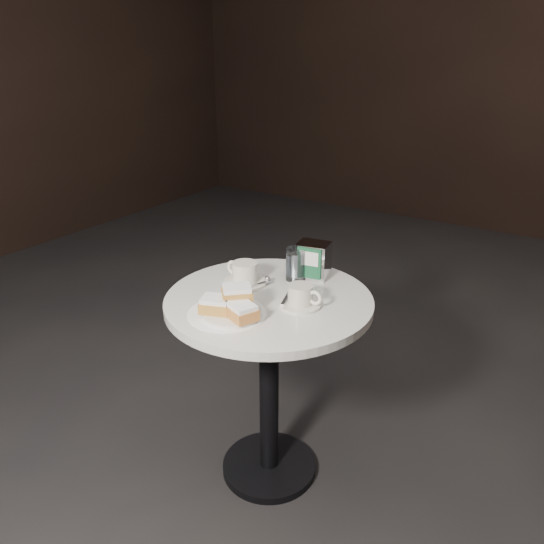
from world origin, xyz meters
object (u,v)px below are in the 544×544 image
Objects in this scene: beignet_plate at (232,306)px; coffee_cup_left at (245,275)px; coffee_cup_right at (301,297)px; napkin_dispenser at (313,260)px; cafe_table at (269,348)px; water_glass_right at (302,263)px; water_glass_left at (296,265)px.

beignet_plate reaches higher than coffee_cup_left.
napkin_dispenser reaches higher than coffee_cup_right.
cafe_table is 0.33m from water_glass_right.
cafe_table is 4.99× the size of coffee_cup_right.
cafe_table is at bearing 82.48° from beignet_plate.
water_glass_left reaches higher than coffee_cup_left.
water_glass_left is at bearing 86.39° from beignet_plate.
napkin_dispenser is at bearing 79.97° from cafe_table.
water_glass_left is 1.17× the size of water_glass_right.
beignet_plate is 2.06× the size of water_glass_right.
beignet_plate is 1.38× the size of coffee_cup_right.
cafe_table is at bearing -12.53° from coffee_cup_left.
water_glass_right is (0.13, 0.17, 0.01)m from coffee_cup_left.
cafe_table is 0.31m from water_glass_left.
water_glass_left is 0.04m from water_glass_right.
water_glass_right is (-0.12, 0.22, 0.02)m from coffee_cup_right.
napkin_dispenser is (0.04, 0.01, 0.02)m from water_glass_right.
water_glass_left is at bearing -89.71° from water_glass_right.
napkin_dispenser is at bearing 51.31° from water_glass_left.
napkin_dispenser reaches higher than water_glass_right.
cafe_table is at bearing 179.72° from coffee_cup_right.
coffee_cup_right is 0.21m from water_glass_left.
water_glass_right reaches higher than beignet_plate.
napkin_dispenser is at bearing 12.00° from water_glass_right.
coffee_cup_left is 0.26m from coffee_cup_right.
water_glass_left reaches higher than beignet_plate.
water_glass_left is at bearing -138.15° from napkin_dispenser.
napkin_dispenser is (0.04, 0.05, 0.01)m from water_glass_left.
coffee_cup_left is 1.71× the size of water_glass_right.
beignet_plate is at bearing -130.93° from coffee_cup_right.
coffee_cup_left is 1.46× the size of water_glass_left.
beignet_plate is 0.40m from water_glass_right.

